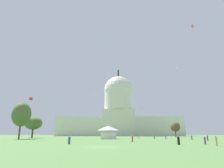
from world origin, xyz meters
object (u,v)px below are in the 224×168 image
object	(u,v)px
kite_blue_mid	(142,107)
capitol_building	(119,113)
event_tent	(108,132)
person_denim_aisle_center	(69,140)
tree_east_mid	(175,127)
kite_green_high	(102,91)
person_navy_mid_center	(208,138)
kite_cyan_high	(90,89)
person_purple_lawn_far_right	(205,141)
kite_pink_high	(192,26)
kite_gold_low	(131,125)
kite_yellow_low	(167,121)
person_tan_lawn_far_left	(216,141)
person_red_front_left	(132,139)
kite_red_low	(31,99)
tree_west_near	(33,123)
kite_white_high	(177,68)
person_teal_front_right	(154,137)
person_tan_edge_west	(139,137)
person_navy_near_tree_west	(192,138)
person_purple_deep_crowd	(166,137)
tree_west_far	(22,115)
kite_turquoise_low	(71,118)
person_black_back_center	(179,141)

from	to	relation	value
kite_blue_mid	capitol_building	bearing A→B (deg)	-109.39
event_tent	person_denim_aisle_center	xyz separation A→B (m)	(-4.72, -39.52, -1.82)
tree_east_mid	kite_green_high	world-z (taller)	kite_green_high
person_navy_mid_center	kite_cyan_high	bearing A→B (deg)	-4.17
person_purple_lawn_far_right	kite_pink_high	bearing A→B (deg)	-158.85
event_tent	kite_blue_mid	distance (m)	56.04
kite_gold_low	capitol_building	bearing A→B (deg)	-50.06
kite_yellow_low	capitol_building	bearing A→B (deg)	-3.26
person_purple_lawn_far_right	person_tan_lawn_far_left	bearing A→B (deg)	41.21
person_red_front_left	kite_green_high	distance (m)	131.57
person_red_front_left	kite_red_low	distance (m)	35.38
tree_west_near	kite_green_high	xyz separation A→B (m)	(27.22, 75.97, 33.98)
kite_gold_low	kite_red_low	bearing A→B (deg)	96.00
person_denim_aisle_center	kite_gold_low	bearing A→B (deg)	152.46
kite_pink_high	kite_white_high	bearing A→B (deg)	-150.82
person_teal_front_right	person_purple_lawn_far_right	bearing A→B (deg)	-155.27
capitol_building	kite_white_high	bearing A→B (deg)	-70.34
capitol_building	kite_cyan_high	distance (m)	54.04
person_teal_front_right	person_red_front_left	size ratio (longest dim) A/B	1.01
kite_gold_low	person_tan_edge_west	bearing A→B (deg)	117.48
person_navy_near_tree_west	person_purple_deep_crowd	size ratio (longest dim) A/B	0.92
kite_yellow_low	person_red_front_left	bearing A→B (deg)	134.67
event_tent	person_tan_edge_west	size ratio (longest dim) A/B	3.94
tree_east_mid	person_navy_near_tree_west	distance (m)	59.03
person_purple_deep_crowd	kite_blue_mid	bearing A→B (deg)	67.75
tree_east_mid	person_teal_front_right	distance (m)	51.36
person_purple_lawn_far_right	kite_blue_mid	size ratio (longest dim) A/B	0.55
tree_west_near	kite_blue_mid	xyz separation A→B (m)	(59.35, 31.26, 12.14)
person_tan_lawn_far_left	person_teal_front_right	distance (m)	46.36
kite_gold_low	kite_cyan_high	distance (m)	43.81
tree_west_far	person_tan_edge_west	distance (m)	49.58
kite_pink_high	kite_red_low	size ratio (longest dim) A/B	3.37
person_purple_lawn_far_right	person_tan_edge_west	size ratio (longest dim) A/B	0.90
kite_gold_low	kite_cyan_high	xyz separation A→B (m)	(-32.83, -2.66, 28.88)
person_navy_near_tree_west	kite_gold_low	world-z (taller)	kite_gold_low
person_purple_lawn_far_right	kite_red_low	distance (m)	50.83
kite_blue_mid	kite_turquoise_low	bearing A→B (deg)	-48.41
tree_east_mid	person_black_back_center	world-z (taller)	tree_east_mid
kite_cyan_high	person_red_front_left	bearing A→B (deg)	-172.11
person_teal_front_right	kite_blue_mid	bearing A→B (deg)	20.07
event_tent	person_purple_deep_crowd	world-z (taller)	event_tent
event_tent	person_purple_lawn_far_right	distance (m)	44.66
person_teal_front_right	kite_white_high	xyz separation A→B (m)	(17.57, 19.91, 36.62)
kite_red_low	person_red_front_left	bearing A→B (deg)	120.56
tree_west_near	kite_gold_low	size ratio (longest dim) A/B	3.76
person_purple_deep_crowd	kite_yellow_low	bearing A→B (deg)	49.82
kite_turquoise_low	kite_blue_mid	world-z (taller)	kite_blue_mid
person_tan_edge_west	kite_pink_high	world-z (taller)	kite_pink_high
kite_cyan_high	person_tan_edge_west	bearing A→B (deg)	-160.88
kite_white_high	tree_west_far	bearing A→B (deg)	-148.61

